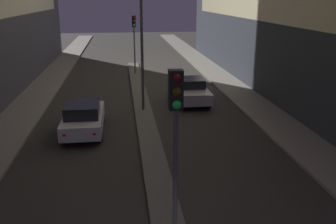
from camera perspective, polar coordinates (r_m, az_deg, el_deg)
name	(u,v)px	position (r m, az deg, el deg)	size (l,w,h in m)	color
median_strip	(143,108)	(22.44, -3.88, 0.64)	(1.01, 31.06, 0.13)	#56544F
traffic_light_near	(176,125)	(8.57, 1.17, -2.04)	(0.32, 0.42, 4.78)	#4C4C51
traffic_light_mid	(134,32)	(32.02, -5.19, 12.11)	(0.32, 0.42, 4.78)	#4C4C51
street_lamp	(141,1)	(20.91, -4.13, 16.48)	(0.58, 0.58, 8.50)	#4C4C51
car_left_lane	(83,118)	(18.74, -12.76, -0.85)	(1.86, 4.38, 1.55)	silver
car_right_lane	(191,91)	(23.61, 3.49, 3.26)	(1.92, 4.06, 1.51)	#B2B2B7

